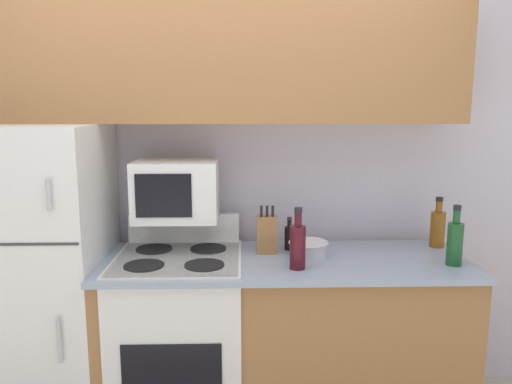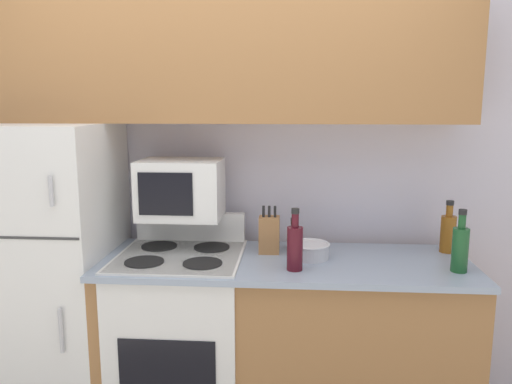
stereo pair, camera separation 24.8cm
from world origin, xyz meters
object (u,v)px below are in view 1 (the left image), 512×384
Objects in this scene: bowl at (308,248)px; bottle_soy_sauce at (289,237)px; refrigerator at (41,279)px; bottle_wine_red at (298,245)px; bottle_whiskey at (438,227)px; microwave at (176,190)px; knife_block at (267,234)px; stove at (180,339)px; bottle_wine_green at (455,242)px.

bottle_soy_sauce is (-0.09, 0.13, 0.03)m from bowl.
refrigerator reaches higher than bowl.
refrigerator is at bearing 170.99° from bottle_wine_red.
microwave is at bearing -178.25° from bottle_whiskey.
knife_block reaches higher than bowl.
bottle_wine_red is (0.01, -0.32, 0.05)m from bottle_soy_sauce.
bottle_whiskey reaches higher than knife_block.
knife_block is (1.18, 0.06, 0.22)m from refrigerator.
microwave is (-0.02, 0.15, 0.77)m from stove.
bottle_wine_red is (-0.08, -0.19, 0.07)m from bowl.
bottle_soy_sauce is (-0.83, -0.03, -0.04)m from bottle_whiskey.
refrigerator is at bearing -171.67° from microwave.
refrigerator is 1.33m from bottle_soy_sauce.
microwave reaches higher than bottle_wine_red.
bottle_soy_sauce is (1.31, 0.12, 0.19)m from refrigerator.
bottle_wine_green reaches higher than bowl.
bottle_wine_red is at bearing -156.41° from bottle_whiskey.
knife_block is at bearing 12.74° from stove.
microwave is 0.72m from bottle_wine_red.
bowl is 0.69× the size of bottle_wine_red.
stove is 2.49× the size of microwave.
microwave is at bearing 175.02° from knife_block.
microwave reaches higher than bottle_whiskey.
refrigerator is 2.15m from bottle_whiskey.
bottle_soy_sauce is at bearing 159.84° from bottle_wine_green.
bottle_whiskey is 0.93× the size of bottle_wine_red.
bottle_wine_green is (0.70, -0.16, 0.07)m from bowl.
refrigerator reaches higher than bottle_wine_green.
refrigerator is 7.76× the size of bowl.
stove is at bearing -164.91° from bottle_soy_sauce.
bowl is (0.69, -0.12, -0.29)m from microwave.
microwave is at bearing 8.33° from refrigerator.
knife_block is 0.92× the size of bottle_whiskey.
refrigerator reaches higher than knife_block.
microwave reaches higher than bowl.
bottle_soy_sauce is at bearing 1.14° from microwave.
refrigerator is 1.20m from knife_block.
microwave is at bearing 168.75° from bottle_wine_green.
microwave is 1.70× the size of knife_block.
bottle_soy_sauce is (0.60, 0.01, -0.26)m from microwave.
bottle_soy_sauce is at bearing 15.09° from stove.
stove is 0.72m from knife_block.
refrigerator is 5.73× the size of bottle_whiskey.
bottle_wine_red is at bearing -177.36° from bottle_wine_green.
microwave is 1.56× the size of bottle_whiskey.
bowl is (1.40, -0.02, 0.16)m from refrigerator.
knife_block is 1.43× the size of bottle_soy_sauce.
stove is 5.27× the size of bowl.
refrigerator reaches higher than bottle_wine_red.
bottle_wine_red is at bearing -26.97° from microwave.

